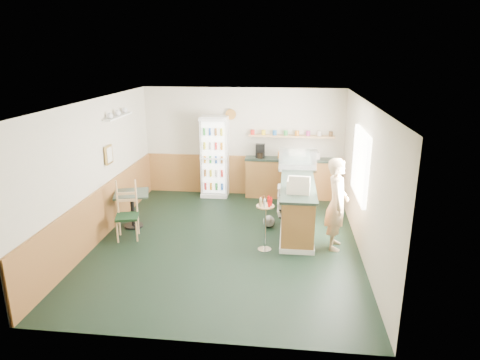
# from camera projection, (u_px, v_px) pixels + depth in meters

# --- Properties ---
(ground) EXTENTS (6.00, 6.00, 0.00)m
(ground) POSITION_uv_depth(u_px,v_px,m) (227.00, 242.00, 8.30)
(ground) COLOR black
(ground) RESTS_ON ground
(room_envelope) EXTENTS (5.04, 6.02, 2.72)m
(room_envelope) POSITION_uv_depth(u_px,v_px,m) (220.00, 156.00, 8.58)
(room_envelope) COLOR beige
(room_envelope) RESTS_ON ground
(service_counter) EXTENTS (0.68, 3.01, 1.01)m
(service_counter) POSITION_uv_depth(u_px,v_px,m) (297.00, 203.00, 9.04)
(service_counter) COLOR #A37534
(service_counter) RESTS_ON ground
(back_counter) EXTENTS (2.24, 0.42, 1.69)m
(back_counter) POSITION_uv_depth(u_px,v_px,m) (289.00, 176.00, 10.68)
(back_counter) COLOR #A37534
(back_counter) RESTS_ON ground
(drinks_fridge) EXTENTS (0.67, 0.55, 2.03)m
(drinks_fridge) POSITION_uv_depth(u_px,v_px,m) (215.00, 157.00, 10.69)
(drinks_fridge) COLOR white
(drinks_fridge) RESTS_ON ground
(display_case) EXTENTS (0.83, 0.44, 0.47)m
(display_case) POSITION_uv_depth(u_px,v_px,m) (298.00, 160.00, 9.46)
(display_case) COLOR silver
(display_case) RESTS_ON service_counter
(cash_register) EXTENTS (0.45, 0.48, 0.25)m
(cash_register) POSITION_uv_depth(u_px,v_px,m) (299.00, 185.00, 8.02)
(cash_register) COLOR beige
(cash_register) RESTS_ON service_counter
(shopkeeper) EXTENTS (0.46, 0.61, 1.73)m
(shopkeeper) POSITION_uv_depth(u_px,v_px,m) (337.00, 204.00, 7.83)
(shopkeeper) COLOR tan
(shopkeeper) RESTS_ON ground
(condiment_stand) EXTENTS (0.33, 0.33, 1.02)m
(condiment_stand) POSITION_uv_depth(u_px,v_px,m) (265.00, 216.00, 7.77)
(condiment_stand) COLOR silver
(condiment_stand) RESTS_ON ground
(newspaper_rack) EXTENTS (0.09, 0.40, 0.64)m
(newspaper_rack) POSITION_uv_depth(u_px,v_px,m) (280.00, 201.00, 8.92)
(newspaper_rack) COLOR black
(newspaper_rack) RESTS_ON ground
(cafe_table) EXTENTS (0.85, 0.85, 0.75)m
(cafe_table) POSITION_uv_depth(u_px,v_px,m) (132.00, 203.00, 8.86)
(cafe_table) COLOR black
(cafe_table) RESTS_ON ground
(cafe_chair) EXTENTS (0.52, 0.52, 1.14)m
(cafe_chair) POSITION_uv_depth(u_px,v_px,m) (128.00, 208.00, 8.37)
(cafe_chair) COLOR black
(cafe_chair) RESTS_ON ground
(dog_doorstop) EXTENTS (0.25, 0.32, 0.30)m
(dog_doorstop) POSITION_uv_depth(u_px,v_px,m) (269.00, 221.00, 8.94)
(dog_doorstop) COLOR gray
(dog_doorstop) RESTS_ON ground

